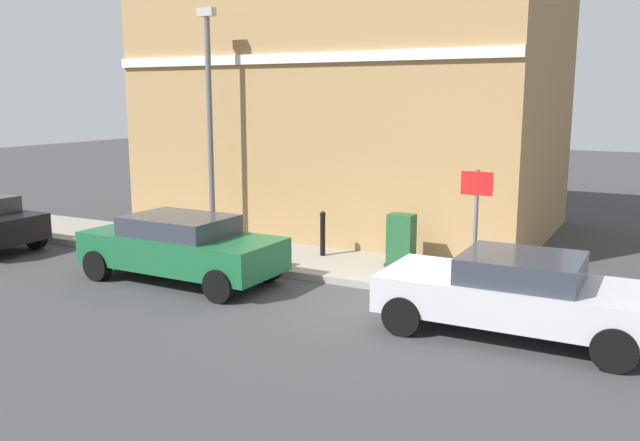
% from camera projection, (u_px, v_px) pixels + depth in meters
% --- Properties ---
extents(ground, '(80.00, 80.00, 0.00)m').
position_uv_depth(ground, '(367.00, 303.00, 12.45)').
color(ground, '#38383A').
extents(sidewalk, '(2.42, 30.00, 0.15)m').
position_uv_depth(sidewalk, '(183.00, 245.00, 16.94)').
color(sidewalk, gray).
rests_on(sidewalk, ground).
extents(corner_building, '(7.26, 10.85, 7.74)m').
position_uv_depth(corner_building, '(357.00, 93.00, 19.21)').
color(corner_building, '#9E7A4C').
rests_on(corner_building, ground).
extents(car_silver, '(1.97, 4.24, 1.32)m').
position_uv_depth(car_silver, '(515.00, 293.00, 10.66)').
color(car_silver, '#B7B7BC').
rests_on(car_silver, ground).
extents(car_green, '(1.91, 4.29, 1.37)m').
position_uv_depth(car_green, '(181.00, 246.00, 13.78)').
color(car_green, '#195933').
rests_on(car_green, ground).
extents(utility_cabinet, '(0.46, 0.61, 1.15)m').
position_uv_depth(utility_cabinet, '(401.00, 242.00, 14.41)').
color(utility_cabinet, '#1E4C28').
rests_on(utility_cabinet, sidewalk).
extents(bollard_near_cabinet, '(0.14, 0.14, 1.04)m').
position_uv_depth(bollard_near_cabinet, '(323.00, 232.00, 15.40)').
color(bollard_near_cabinet, black).
rests_on(bollard_near_cabinet, sidewalk).
extents(bollard_far_kerb, '(0.14, 0.14, 1.04)m').
position_uv_depth(bollard_far_kerb, '(220.00, 234.00, 15.12)').
color(bollard_far_kerb, black).
rests_on(bollard_far_kerb, sidewalk).
extents(street_sign, '(0.08, 0.60, 2.30)m').
position_uv_depth(street_sign, '(476.00, 212.00, 12.44)').
color(street_sign, '#59595B').
rests_on(street_sign, sidewalk).
extents(lamppost, '(0.20, 0.44, 5.72)m').
position_uv_depth(lamppost, '(210.00, 116.00, 16.45)').
color(lamppost, '#59595B').
rests_on(lamppost, sidewalk).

